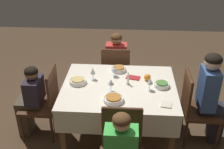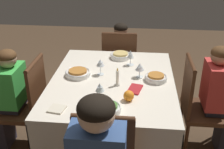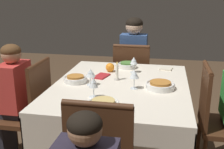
% 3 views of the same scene
% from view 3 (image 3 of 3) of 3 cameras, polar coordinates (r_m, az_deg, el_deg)
% --- Properties ---
extents(dining_table, '(1.33, 1.07, 0.75)m').
position_cam_3_polar(dining_table, '(2.30, 1.80, -4.10)').
color(dining_table, silver).
rests_on(dining_table, ground_plane).
extents(chair_west, '(0.43, 0.43, 0.92)m').
position_cam_3_polar(chair_west, '(3.21, 4.08, -0.92)').
color(chair_west, '#472816').
rests_on(chair_west, ground_plane).
extents(chair_north, '(0.43, 0.43, 0.92)m').
position_cam_3_polar(chair_north, '(2.43, 20.87, -8.13)').
color(chair_north, '#472816').
rests_on(chair_north, ground_plane).
extents(chair_south, '(0.43, 0.43, 0.92)m').
position_cam_3_polar(chair_south, '(2.53, -16.59, -6.71)').
color(chair_south, '#472816').
rests_on(chair_south, ground_plane).
extents(person_adult_denim, '(0.34, 0.30, 1.18)m').
position_cam_3_polar(person_adult_denim, '(3.31, 4.47, 2.73)').
color(person_adult_denim, '#282833').
rests_on(person_adult_denim, ground_plane).
extents(person_child_red, '(0.30, 0.33, 1.06)m').
position_cam_3_polar(person_child_red, '(2.58, -20.05, -4.63)').
color(person_child_red, '#282833').
rests_on(person_child_red, ground_plane).
extents(bowl_west, '(0.18, 0.18, 0.06)m').
position_cam_3_polar(bowl_west, '(2.73, 3.10, 1.93)').
color(bowl_west, white).
rests_on(bowl_west, dining_table).
extents(wine_glass_west, '(0.07, 0.07, 0.15)m').
position_cam_3_polar(wine_glass_west, '(2.56, 4.44, 2.74)').
color(wine_glass_west, white).
rests_on(wine_glass_west, dining_table).
extents(bowl_north, '(0.22, 0.22, 0.06)m').
position_cam_3_polar(bowl_north, '(2.19, 9.78, -2.14)').
color(bowl_north, white).
rests_on(bowl_north, dining_table).
extents(wine_glass_north, '(0.07, 0.07, 0.15)m').
position_cam_3_polar(wine_glass_north, '(2.13, 4.55, -0.06)').
color(wine_glass_north, white).
rests_on(wine_glass_north, dining_table).
extents(bowl_south, '(0.19, 0.19, 0.06)m').
position_cam_3_polar(bowl_south, '(2.32, -7.43, -0.90)').
color(bowl_south, white).
rests_on(bowl_south, dining_table).
extents(wine_glass_south, '(0.08, 0.08, 0.13)m').
position_cam_3_polar(wine_glass_south, '(2.22, -4.37, 0.22)').
color(wine_glass_south, white).
rests_on(wine_glass_south, dining_table).
extents(bowl_east, '(0.21, 0.21, 0.06)m').
position_cam_3_polar(bowl_east, '(1.81, -1.77, -6.03)').
color(bowl_east, white).
rests_on(bowl_east, dining_table).
extents(wine_glass_east, '(0.07, 0.07, 0.15)m').
position_cam_3_polar(wine_glass_east, '(1.96, -3.77, -1.76)').
color(wine_glass_east, white).
rests_on(wine_glass_east, dining_table).
extents(candle_centerpiece, '(0.05, 0.05, 0.16)m').
position_cam_3_polar(candle_centerpiece, '(2.35, 1.02, 0.31)').
color(candle_centerpiece, beige).
rests_on(candle_centerpiece, dining_table).
extents(orange_fruit, '(0.08, 0.08, 0.08)m').
position_cam_3_polar(orange_fruit, '(2.59, -0.39, 1.46)').
color(orange_fruit, orange).
rests_on(orange_fruit, dining_table).
extents(napkin_red_folded, '(0.18, 0.14, 0.01)m').
position_cam_3_polar(napkin_red_folded, '(2.45, -2.16, -0.32)').
color(napkin_red_folded, '#AD2328').
rests_on(napkin_red_folded, dining_table).
extents(napkin_spare_side, '(0.13, 0.13, 0.01)m').
position_cam_3_polar(napkin_spare_side, '(2.73, 10.90, 1.16)').
color(napkin_spare_side, beige).
rests_on(napkin_spare_side, dining_table).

